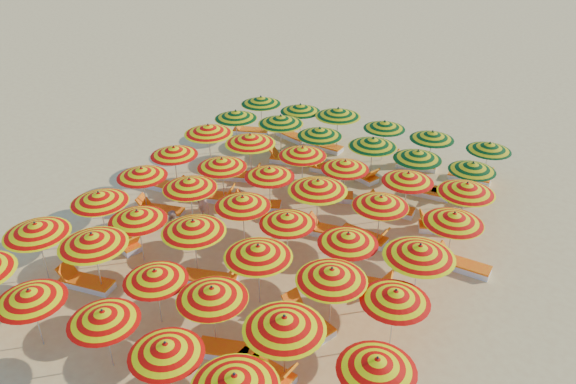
% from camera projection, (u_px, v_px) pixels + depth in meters
% --- Properties ---
extents(ground, '(120.00, 120.00, 0.00)m').
position_uv_depth(ground, '(281.00, 237.00, 19.82)').
color(ground, '#EBC468').
rests_on(ground, ground).
extents(umbrella_1, '(2.00, 2.00, 1.94)m').
position_uv_depth(umbrella_1, '(30.00, 295.00, 14.47)').
color(umbrella_1, silver).
rests_on(umbrella_1, ground).
extents(umbrella_2, '(2.31, 2.31, 1.92)m').
position_uv_depth(umbrella_2, '(103.00, 316.00, 13.82)').
color(umbrella_2, silver).
rests_on(umbrella_2, ground).
extents(umbrella_3, '(2.19, 2.19, 1.90)m').
position_uv_depth(umbrella_3, '(166.00, 349.00, 12.90)').
color(umbrella_3, silver).
rests_on(umbrella_3, ground).
extents(umbrella_4, '(2.36, 2.36, 2.09)m').
position_uv_depth(umbrella_4, '(235.00, 381.00, 11.87)').
color(umbrella_4, silver).
rests_on(umbrella_4, ground).
extents(umbrella_6, '(2.62, 2.62, 2.12)m').
position_uv_depth(umbrella_6, '(36.00, 229.00, 16.92)').
color(umbrella_6, silver).
rests_on(umbrella_6, ground).
extents(umbrella_7, '(2.40, 2.40, 2.16)m').
position_uv_depth(umbrella_7, '(92.00, 240.00, 16.34)').
color(umbrella_7, silver).
rests_on(umbrella_7, ground).
extents(umbrella_8, '(2.19, 2.19, 1.90)m').
position_uv_depth(umbrella_8, '(155.00, 275.00, 15.27)').
color(umbrella_8, silver).
rests_on(umbrella_8, ground).
extents(umbrella_9, '(2.46, 2.46, 2.01)m').
position_uv_depth(umbrella_9, '(212.00, 293.00, 14.46)').
color(umbrella_9, silver).
rests_on(umbrella_9, ground).
extents(umbrella_10, '(2.61, 2.61, 2.16)m').
position_uv_depth(umbrella_10, '(284.00, 323.00, 13.31)').
color(umbrella_10, silver).
rests_on(umbrella_10, ground).
extents(umbrella_11, '(2.00, 2.00, 1.94)m').
position_uv_depth(umbrella_11, '(377.00, 364.00, 12.44)').
color(umbrella_11, silver).
rests_on(umbrella_11, ground).
extents(umbrella_12, '(2.43, 2.43, 2.05)m').
position_uv_depth(umbrella_12, '(99.00, 197.00, 18.67)').
color(umbrella_12, silver).
rests_on(umbrella_12, ground).
extents(umbrella_13, '(2.23, 2.23, 1.99)m').
position_uv_depth(umbrella_13, '(137.00, 216.00, 17.77)').
color(umbrella_13, silver).
rests_on(umbrella_13, ground).
extents(umbrella_14, '(2.41, 2.41, 2.12)m').
position_uv_depth(umbrella_14, '(193.00, 226.00, 17.03)').
color(umbrella_14, silver).
rests_on(umbrella_14, ground).
extents(umbrella_15, '(2.45, 2.45, 2.11)m').
position_uv_depth(umbrella_15, '(258.00, 251.00, 15.92)').
color(umbrella_15, silver).
rests_on(umbrella_15, ground).
extents(umbrella_16, '(2.50, 2.50, 2.09)m').
position_uv_depth(umbrella_16, '(332.00, 274.00, 15.02)').
color(umbrella_16, silver).
rests_on(umbrella_16, ground).
extents(umbrella_17, '(2.45, 2.45, 1.96)m').
position_uv_depth(umbrella_17, '(396.00, 296.00, 14.43)').
color(umbrella_17, silver).
rests_on(umbrella_17, ground).
extents(umbrella_18, '(2.35, 2.35, 1.96)m').
position_uv_depth(umbrella_18, '(142.00, 172.00, 20.43)').
color(umbrella_18, silver).
rests_on(umbrella_18, ground).
extents(umbrella_19, '(1.99, 1.99, 2.04)m').
position_uv_depth(umbrella_19, '(190.00, 184.00, 19.52)').
color(umbrella_19, silver).
rests_on(umbrella_19, ground).
extents(umbrella_20, '(2.33, 2.33, 2.00)m').
position_uv_depth(umbrella_20, '(243.00, 201.00, 18.54)').
color(umbrella_20, silver).
rests_on(umbrella_20, ground).
extents(umbrella_21, '(2.22, 2.22, 1.92)m').
position_uv_depth(umbrella_21, '(287.00, 219.00, 17.73)').
color(umbrella_21, silver).
rests_on(umbrella_21, ground).
extents(umbrella_22, '(2.15, 2.15, 1.96)m').
position_uv_depth(umbrella_22, '(348.00, 238.00, 16.72)').
color(umbrella_22, silver).
rests_on(umbrella_22, ground).
extents(umbrella_23, '(2.34, 2.34, 2.19)m').
position_uv_depth(umbrella_23, '(420.00, 251.00, 15.81)').
color(umbrella_23, silver).
rests_on(umbrella_23, ground).
extents(umbrella_24, '(2.47, 2.47, 1.97)m').
position_uv_depth(umbrella_24, '(174.00, 151.00, 21.96)').
color(umbrella_24, silver).
rests_on(umbrella_24, ground).
extents(umbrella_25, '(2.07, 2.07, 2.00)m').
position_uv_depth(umbrella_25, '(222.00, 163.00, 21.00)').
color(umbrella_25, silver).
rests_on(umbrella_25, ground).
extents(umbrella_26, '(1.95, 1.95, 1.96)m').
position_uv_depth(umbrella_26, '(269.00, 172.00, 20.42)').
color(umbrella_26, silver).
rests_on(umbrella_26, ground).
extents(umbrella_27, '(2.18, 2.18, 2.19)m').
position_uv_depth(umbrella_27, '(318.00, 185.00, 19.14)').
color(umbrella_27, silver).
rests_on(umbrella_27, ground).
extents(umbrella_28, '(2.02, 2.02, 2.02)m').
position_uv_depth(umbrella_28, '(381.00, 201.00, 18.52)').
color(umbrella_28, silver).
rests_on(umbrella_28, ground).
extents(umbrella_29, '(2.19, 2.19, 2.03)m').
position_uv_depth(umbrella_29, '(454.00, 218.00, 17.59)').
color(umbrella_29, silver).
rests_on(umbrella_29, ground).
extents(umbrella_30, '(2.10, 2.10, 2.17)m').
position_uv_depth(umbrella_30, '(208.00, 129.00, 23.41)').
color(umbrella_30, silver).
rests_on(umbrella_30, ground).
extents(umbrella_31, '(2.13, 2.13, 2.18)m').
position_uv_depth(umbrella_31, '(250.00, 139.00, 22.53)').
color(umbrella_31, silver).
rests_on(umbrella_31, ground).
extents(umbrella_32, '(2.19, 2.19, 2.01)m').
position_uv_depth(umbrella_32, '(303.00, 152.00, 21.84)').
color(umbrella_32, silver).
rests_on(umbrella_32, ground).
extents(umbrella_33, '(2.09, 2.09, 1.92)m').
position_uv_depth(umbrella_33, '(345.00, 165.00, 21.02)').
color(umbrella_33, silver).
rests_on(umbrella_33, ground).
extents(umbrella_34, '(2.42, 2.42, 1.98)m').
position_uv_depth(umbrella_34, '(408.00, 177.00, 20.06)').
color(umbrella_34, silver).
rests_on(umbrella_34, ground).
extents(umbrella_35, '(2.15, 2.15, 2.09)m').
position_uv_depth(umbrella_35, '(467.00, 188.00, 19.15)').
color(umbrella_35, silver).
rests_on(umbrella_35, ground).
extents(umbrella_36, '(2.51, 2.51, 2.03)m').
position_uv_depth(umbrella_36, '(236.00, 114.00, 25.16)').
color(umbrella_36, silver).
rests_on(umbrella_36, ground).
extents(umbrella_37, '(2.48, 2.48, 2.11)m').
position_uv_depth(umbrella_37, '(281.00, 120.00, 24.45)').
color(umbrella_37, silver).
rests_on(umbrella_37, ground).
extents(umbrella_38, '(2.01, 2.01, 2.02)m').
position_uv_depth(umbrella_38, '(320.00, 132.00, 23.49)').
color(umbrella_38, silver).
rests_on(umbrella_38, ground).
extents(umbrella_39, '(1.99, 1.99, 2.08)m').
position_uv_depth(umbrella_39, '(373.00, 142.00, 22.45)').
color(umbrella_39, silver).
rests_on(umbrella_39, ground).
extents(umbrella_40, '(2.25, 2.25, 1.99)m').
position_uv_depth(umbrella_40, '(418.00, 155.00, 21.62)').
color(umbrella_40, silver).
rests_on(umbrella_40, ground).
extents(umbrella_41, '(2.02, 2.02, 1.88)m').
position_uv_depth(umbrella_41, '(473.00, 167.00, 20.98)').
color(umbrella_41, silver).
rests_on(umbrella_41, ground).
extents(umbrella_42, '(2.09, 2.09, 2.04)m').
position_uv_depth(umbrella_42, '(261.00, 100.00, 26.73)').
color(umbrella_42, silver).
rests_on(umbrella_42, ground).
extents(umbrella_43, '(2.29, 2.29, 1.98)m').
position_uv_depth(umbrella_43, '(300.00, 108.00, 26.00)').
color(umbrella_43, silver).
rests_on(umbrella_43, ground).
extents(umbrella_44, '(2.43, 2.43, 2.16)m').
position_uv_depth(umbrella_44, '(338.00, 112.00, 25.08)').
color(umbrella_44, silver).
rests_on(umbrella_44, ground).
extents(umbrella_45, '(2.41, 2.41, 1.93)m').
position_uv_depth(umbrella_45, '(385.00, 125.00, 24.34)').
color(umbrella_45, silver).
rests_on(umbrella_45, ground).
extents(umbrella_46, '(2.29, 2.29, 1.96)m').
position_uv_depth(umbrella_46, '(432.00, 135.00, 23.32)').
color(umbrella_46, silver).
rests_on(umbrella_46, ground).
extents(umbrella_47, '(2.19, 2.19, 1.89)m').
position_uv_depth(umbrella_47, '(489.00, 147.00, 22.48)').
color(umbrella_47, silver).
rests_on(umbrella_47, ground).
extents(lounger_2, '(1.81, 0.87, 0.69)m').
position_uv_depth(lounger_2, '(86.00, 282.00, 17.40)').
color(lounger_2, white).
rests_on(lounger_2, ground).
extents(lounger_3, '(1.83, 1.07, 0.69)m').
position_uv_depth(lounger_3, '(231.00, 351.00, 14.90)').
color(lounger_3, white).
rests_on(lounger_3, ground).
extents(lounger_4, '(1.79, 0.79, 0.69)m').
position_uv_depth(lounger_4, '(265.00, 371.00, 14.30)').
color(lounger_4, white).
rests_on(lounger_4, ground).
extents(lounger_5, '(1.83, 1.07, 0.69)m').
position_uv_depth(lounger_5, '(122.00, 241.00, 19.33)').
color(lounger_5, white).
rests_on(lounger_5, ground).
extents(lounger_6, '(1.83, 1.06, 0.69)m').
position_uv_depth(lounger_6, '(211.00, 279.00, 17.54)').
color(lounger_6, white).
rests_on(lounger_6, ground).
extents(lounger_7, '(1.83, 1.15, 0.69)m').
position_uv_depth(lounger_7, '(307.00, 320.00, 15.94)').
color(lounger_7, white).
rests_on(lounger_7, ground).
extents(lounger_8, '(1.82, 1.00, 0.69)m').
position_uv_depth(lounger_8, '(160.00, 211.00, 21.11)').
color(lounger_8, white).
rests_on(lounger_8, ground).
extents(lounger_9, '(1.82, 0.94, 0.69)m').
position_uv_depth(lounger_9, '(364.00, 284.00, 17.32)').
color(lounger_9, white).
rests_on(lounger_9, ground).
extents(lounger_10, '(1.77, 0.71, 0.69)m').
position_uv_depth(lounger_10, '(165.00, 186.00, 22.79)').
color(lounger_10, white).
rests_on(lounger_10, ground).
extents(lounger_11, '(1.83, 1.07, 0.69)m').
position_uv_depth(lounger_11, '(214.00, 197.00, 22.02)').
color(lounger_11, white).
rests_on(lounger_11, ground).
extents(lounger_12, '(1.82, 1.22, 0.69)m').
position_uv_depth(lounger_12, '(257.00, 205.00, 21.47)').
color(lounger_12, white).
rests_on(lounger_12, ground).
extents(lounger_13, '(1.80, 0.84, 0.69)m').
position_uv_depth(lounger_13, '(330.00, 231.00, 19.87)').
color(lounger_13, white).
rests_on(lounger_13, ground).
extents(lounger_14, '(1.78, 0.75, 0.69)m').
position_uv_depth(lounger_14, '(364.00, 237.00, 19.59)').
color(lounger_14, white).
rests_on(lounger_14, ground).
extents(lounger_15, '(1.75, 0.63, 0.69)m').
position_uv_depth(lounger_15, '(462.00, 265.00, 18.17)').
color(lounger_15, white).
rests_on(lounger_15, ground).
extents(lounger_16, '(1.83, 1.12, 0.69)m').
position_uv_depth(lounger_16, '(240.00, 176.00, 23.56)').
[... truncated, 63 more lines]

